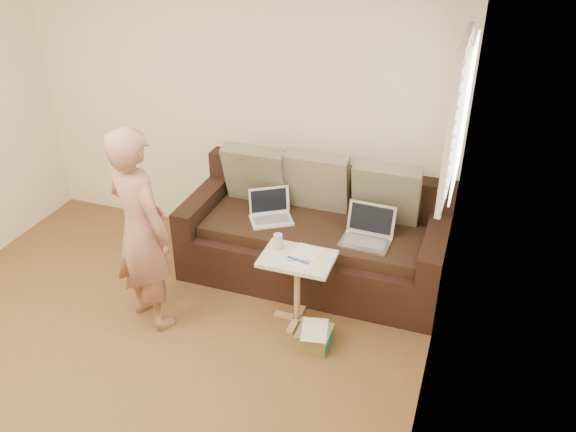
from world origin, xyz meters
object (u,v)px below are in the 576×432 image
object	(u,v)px
striped_box	(314,338)
laptop_silver	(365,243)
sofa	(314,233)
drinking_glass	(278,241)
laptop_white	(271,221)
side_table	(297,289)
person	(141,230)

from	to	relation	value
striped_box	laptop_silver	bearing A→B (deg)	74.93
sofa	laptop_silver	size ratio (longest dim) A/B	5.68
drinking_glass	striped_box	size ratio (longest dim) A/B	0.49
laptop_silver	drinking_glass	distance (m)	0.73
sofa	drinking_glass	size ratio (longest dim) A/B	18.33
laptop_silver	drinking_glass	xyz separation A→B (m)	(-0.59, -0.40, 0.14)
laptop_white	side_table	distance (m)	0.72
side_table	striped_box	bearing A→B (deg)	-48.15
striped_box	sofa	bearing A→B (deg)	107.90
laptop_white	person	distance (m)	1.16
sofa	striped_box	world-z (taller)	sofa
laptop_silver	person	bearing A→B (deg)	-148.88
side_table	person	bearing A→B (deg)	-162.37
side_table	drinking_glass	xyz separation A→B (m)	(-0.18, 0.07, 0.36)
person	laptop_silver	bearing A→B (deg)	-128.27
sofa	laptop_white	distance (m)	0.37
laptop_white	drinking_glass	distance (m)	0.56
laptop_silver	striped_box	world-z (taller)	laptop_silver
laptop_white	side_table	xyz separation A→B (m)	(0.42, -0.55, -0.22)
drinking_glass	side_table	bearing A→B (deg)	-20.34
sofa	laptop_white	size ratio (longest dim) A/B	6.31
striped_box	laptop_white	bearing A→B (deg)	128.60
side_table	laptop_white	bearing A→B (deg)	127.05
person	side_table	size ratio (longest dim) A/B	2.73
laptop_silver	striped_box	size ratio (longest dim) A/B	1.59
laptop_white	drinking_glass	size ratio (longest dim) A/B	2.90
person	drinking_glass	xyz separation A→B (m)	(0.92, 0.41, -0.16)
laptop_silver	side_table	distance (m)	0.66
side_table	drinking_glass	world-z (taller)	drinking_glass
laptop_white	person	xyz separation A→B (m)	(-0.68, -0.90, 0.29)
sofa	side_table	distance (m)	0.64
laptop_white	drinking_glass	world-z (taller)	drinking_glass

